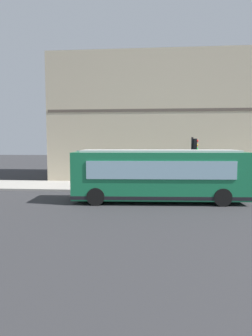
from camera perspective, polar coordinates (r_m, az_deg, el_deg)
The scene contains 9 objects.
ground at distance 17.71m, azimuth 4.15°, elevation -6.37°, with size 120.00×120.00×0.00m, color #2D2D30.
sidewalk_curb at distance 22.49m, azimuth 4.32°, elevation -3.71°, with size 4.54×40.00×0.15m, color #9E9991.
building_corner at distance 29.53m, azimuth 4.55°, elevation 9.16°, with size 9.99×17.63×11.24m.
city_bus_nearside at distance 17.14m, azimuth 6.48°, elevation -1.51°, with size 3.09×10.17×3.07m.
traffic_light_near_corner at distance 20.71m, azimuth 13.24°, elevation 2.83°, with size 0.32×0.49×3.72m.
fire_hydrant at distance 23.66m, azimuth 22.47°, elevation -2.58°, with size 0.35×0.35×0.74m.
pedestrian_near_building_entrance at distance 21.19m, azimuth 2.48°, elevation -1.24°, with size 0.32×0.32×1.77m.
pedestrian_walking_along_curb at distance 23.63m, azimuth -5.12°, elevation -0.69°, with size 0.32×0.32×1.72m.
newspaper_vending_box at distance 23.68m, azimuth 12.65°, elevation -2.08°, with size 0.44×0.43×0.90m.
Camera 1 is at (-17.35, -0.22, 3.52)m, focal length 30.89 mm.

